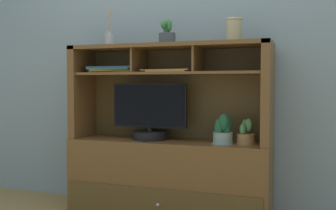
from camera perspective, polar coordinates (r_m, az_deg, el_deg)
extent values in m
cube|color=gray|center=(3.37, 1.34, 9.52)|extent=(6.00, 0.02, 2.80)
cube|color=brown|center=(3.21, 0.00, -10.07)|extent=(1.56, 0.40, 0.58)
cube|color=brown|center=(3.07, -1.34, -13.68)|extent=(1.49, 0.01, 0.23)
sphere|color=silver|center=(3.05, -1.42, -13.74)|extent=(0.02, 0.02, 0.02)
cube|color=brown|center=(3.46, -11.78, 1.78)|extent=(0.06, 0.37, 0.74)
cube|color=brown|center=(2.97, 13.75, 1.58)|extent=(0.06, 0.37, 0.74)
cube|color=brown|center=(3.30, 1.01, 1.53)|extent=(1.50, 0.02, 0.71)
cube|color=brown|center=(3.15, 0.00, 8.18)|extent=(1.56, 0.37, 0.03)
cube|color=brown|center=(3.13, 0.00, 4.43)|extent=(1.44, 0.33, 0.02)
cube|color=brown|center=(3.23, -4.03, 6.16)|extent=(0.02, 0.31, 0.18)
cube|color=brown|center=(3.07, 4.25, 6.33)|extent=(0.02, 0.31, 0.18)
cylinder|color=black|center=(3.21, -2.60, -4.25)|extent=(0.27, 0.27, 0.07)
cylinder|color=black|center=(3.20, -2.60, -3.41)|extent=(0.04, 0.04, 0.03)
cube|color=black|center=(3.19, -2.60, -0.06)|extent=(0.61, 0.03, 0.34)
cube|color=black|center=(3.17, -2.71, -0.08)|extent=(0.58, 0.00, 0.31)
cylinder|color=#889C94|center=(3.00, 7.64, -4.58)|extent=(0.14, 0.14, 0.09)
cylinder|color=#889C94|center=(3.01, 7.63, -5.32)|extent=(0.16, 0.16, 0.01)
ellipsoid|color=#1E5837|center=(2.99, 8.07, -3.34)|extent=(0.06, 0.06, 0.13)
ellipsoid|color=#1E5837|center=(3.03, 8.17, -2.62)|extent=(0.07, 0.08, 0.14)
ellipsoid|color=#1E5837|center=(3.03, 7.54, -3.01)|extent=(0.08, 0.07, 0.13)
ellipsoid|color=#1E5837|center=(3.00, 7.31, -2.92)|extent=(0.07, 0.07, 0.10)
ellipsoid|color=#1E5837|center=(2.97, 7.03, -3.26)|extent=(0.06, 0.04, 0.14)
ellipsoid|color=#1E5837|center=(2.96, 7.75, -2.35)|extent=(0.07, 0.06, 0.12)
cylinder|color=#A97946|center=(3.02, 10.79, -4.65)|extent=(0.13, 0.13, 0.08)
cylinder|color=#A97946|center=(3.03, 10.78, -5.28)|extent=(0.15, 0.15, 0.01)
ellipsoid|color=#538F51|center=(3.01, 11.15, -2.76)|extent=(0.06, 0.05, 0.10)
ellipsoid|color=#538F51|center=(3.03, 10.61, -3.21)|extent=(0.04, 0.06, 0.13)
ellipsoid|color=#538F51|center=(2.99, 10.37, -3.36)|extent=(0.05, 0.05, 0.08)
cube|color=#BB913B|center=(3.10, 0.25, 4.72)|extent=(0.31, 0.24, 0.01)
cube|color=#C18D3B|center=(3.12, 0.15, 4.89)|extent=(0.40, 0.25, 0.01)
cube|color=gold|center=(3.33, -7.50, 4.56)|extent=(0.36, 0.23, 0.01)
cube|color=gold|center=(3.31, -7.47, 4.76)|extent=(0.37, 0.29, 0.01)
cube|color=#3D6C5B|center=(3.31, -7.71, 4.96)|extent=(0.36, 0.28, 0.01)
cube|color=#305680|center=(3.32, -7.51, 5.18)|extent=(0.39, 0.26, 0.02)
cylinder|color=#B0AFB4|center=(3.36, -8.18, 8.91)|extent=(0.07, 0.07, 0.10)
cylinder|color=#B0AFB4|center=(3.37, -8.19, 9.92)|extent=(0.03, 0.03, 0.02)
cylinder|color=tan|center=(3.38, -8.14, 11.57)|extent=(0.00, 0.02, 0.22)
cylinder|color=tan|center=(3.39, -8.14, 11.56)|extent=(0.02, 0.02, 0.22)
cylinder|color=tan|center=(3.39, -8.18, 11.55)|extent=(0.04, 0.01, 0.21)
cylinder|color=tan|center=(3.39, -8.24, 11.55)|extent=(0.03, 0.05, 0.21)
cylinder|color=tan|center=(3.39, -8.27, 11.56)|extent=(0.02, 0.04, 0.21)
cylinder|color=tan|center=(3.38, -8.24, 11.57)|extent=(0.05, 0.01, 0.21)
cylinder|color=tan|center=(3.38, -8.19, 11.57)|extent=(0.02, 0.02, 0.22)
cylinder|color=#42484F|center=(3.13, -0.12, 9.23)|extent=(0.13, 0.13, 0.08)
cylinder|color=#42484F|center=(3.13, -0.12, 8.55)|extent=(0.15, 0.15, 0.01)
ellipsoid|color=#337339|center=(3.14, 0.17, 11.06)|extent=(0.05, 0.04, 0.09)
ellipsoid|color=#337339|center=(3.16, -0.20, 10.50)|extent=(0.05, 0.05, 0.08)
ellipsoid|color=#337339|center=(3.13, -0.59, 11.15)|extent=(0.04, 0.06, 0.07)
cylinder|color=tan|center=(3.03, 9.23, 10.09)|extent=(0.11, 0.11, 0.15)
torus|color=tan|center=(3.04, 9.24, 11.69)|extent=(0.12, 0.12, 0.02)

